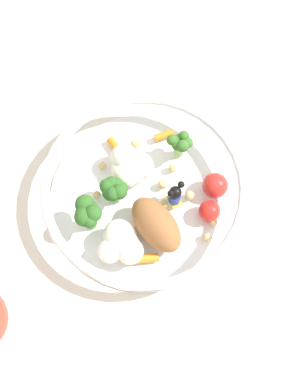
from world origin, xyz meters
name	(u,v)px	position (x,y,z in m)	size (l,w,h in m)	color
ground_plane	(161,193)	(0.00, 0.00, 0.00)	(2.40, 2.40, 0.00)	silver
food_container	(141,197)	(0.02, 0.02, 0.03)	(0.24, 0.24, 0.07)	white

